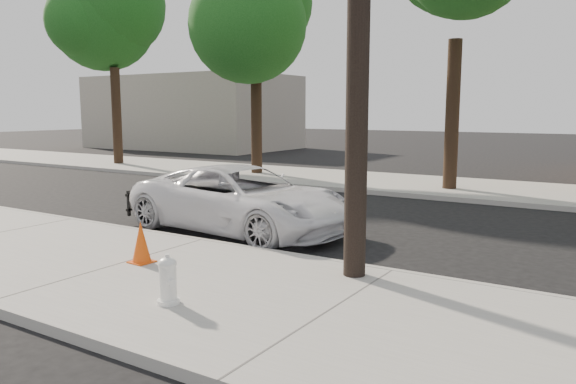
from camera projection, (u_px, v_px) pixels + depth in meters
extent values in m
plane|color=black|center=(263.00, 228.00, 12.89)|extent=(120.00, 120.00, 0.00)
cube|color=gray|center=(115.00, 269.00, 9.28)|extent=(90.00, 4.40, 0.15)
cube|color=gray|center=(399.00, 184.00, 19.99)|extent=(90.00, 5.00, 0.15)
cube|color=#9E9B93|center=(203.00, 243.00, 11.12)|extent=(90.00, 0.12, 0.16)
cube|color=gray|center=(192.00, 112.00, 39.82)|extent=(14.00, 8.00, 5.00)
cylinder|color=black|center=(117.00, 116.00, 26.62)|extent=(0.44, 0.44, 4.50)
sphere|color=#134313|center=(113.00, 35.00, 26.08)|extent=(4.50, 4.50, 4.50)
sphere|color=#134313|center=(113.00, 5.00, 25.21)|extent=(3.60, 3.60, 3.60)
cylinder|color=black|center=(256.00, 120.00, 22.58)|extent=(0.44, 0.44, 4.25)
sphere|color=#134313|center=(256.00, 30.00, 22.07)|extent=(4.20, 4.20, 4.20)
cylinder|color=black|center=(452.00, 115.00, 17.99)|extent=(0.44, 0.44, 4.75)
imported|color=white|center=(242.00, 199.00, 12.39)|extent=(5.48, 2.91, 1.47)
cylinder|color=white|center=(169.00, 301.00, 7.42)|extent=(0.30, 0.30, 0.06)
cylinder|color=white|center=(168.00, 284.00, 7.38)|extent=(0.23, 0.23, 0.52)
ellipsoid|color=white|center=(167.00, 264.00, 7.34)|extent=(0.25, 0.25, 0.17)
cylinder|color=white|center=(168.00, 280.00, 7.38)|extent=(0.34, 0.22, 0.10)
cylinder|color=white|center=(168.00, 280.00, 7.38)|extent=(0.19, 0.21, 0.13)
cube|color=#E34B0B|center=(142.00, 262.00, 9.42)|extent=(0.39, 0.39, 0.02)
cone|color=#E34B0B|center=(141.00, 242.00, 9.37)|extent=(0.35, 0.35, 0.71)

